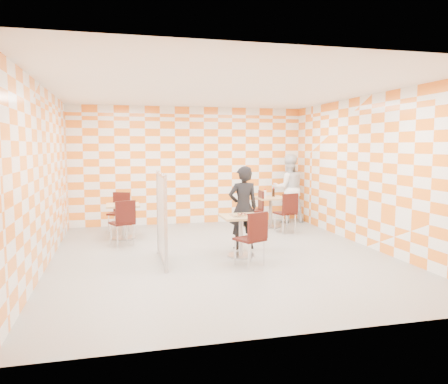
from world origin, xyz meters
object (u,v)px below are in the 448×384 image
empty_table (123,215)px  sport_bottle (265,193)px  man_dark (243,208)px  chair_second_front (287,210)px  second_table (271,207)px  chair_empty_near (124,219)px  chair_main_front (253,235)px  chair_second_side (257,207)px  soda_bottle (273,192)px  chair_empty_far (120,209)px  main_table (241,229)px  man_white (289,188)px  partition (162,217)px

empty_table → sport_bottle: 3.53m
man_dark → chair_second_front: bearing=-141.4°
second_table → chair_empty_near: size_ratio=0.81×
sport_bottle → chair_main_front: bearing=-112.1°
empty_table → chair_second_side: bearing=7.2°
sport_bottle → soda_bottle: size_ratio=0.87×
second_table → sport_bottle: (-0.10, 0.13, 0.33)m
chair_empty_far → soda_bottle: (3.72, -0.17, 0.31)m
chair_empty_far → sport_bottle: size_ratio=4.62×
main_table → chair_second_side: 2.73m
chair_main_front → chair_empty_near: bearing=134.7°
chair_empty_far → man_white: (4.33, 0.34, 0.35)m
main_table → sport_bottle: sport_bottle is taller
empty_table → sport_bottle: sport_bottle is taller
chair_main_front → man_white: bearing=60.6°
chair_second_front → chair_empty_near: same height
empty_table → partition: size_ratio=0.48×
empty_table → chair_empty_near: bearing=-90.0°
main_table → second_table: (1.51, 2.60, 0.00)m
chair_second_side → sport_bottle: 0.48m
sport_bottle → partition: bearing=-135.4°
chair_empty_near → man_dark: (2.26, -0.79, 0.27)m
main_table → soda_bottle: 3.15m
chair_empty_near → chair_empty_far: 1.49m
chair_second_front → partition: size_ratio=0.60×
second_table → chair_empty_far: size_ratio=0.81×
chair_empty_far → man_dark: size_ratio=0.57×
empty_table → soda_bottle: (3.67, 0.60, 0.34)m
chair_empty_near → sport_bottle: size_ratio=4.62×
chair_second_side → chair_empty_far: 3.24m
second_table → chair_main_front: (-1.50, -3.31, 0.04)m
chair_empty_near → partition: bearing=-66.8°
empty_table → man_dark: 2.74m
chair_main_front → chair_second_side: (1.10, 3.20, 0.00)m
chair_main_front → soda_bottle: (1.60, 3.40, 0.31)m
chair_second_front → man_dark: size_ratio=0.57×
chair_main_front → chair_empty_far: 4.15m
second_table → chair_second_front: bearing=-80.3°
chair_main_front → chair_second_side: size_ratio=1.00×
chair_second_front → man_white: size_ratio=0.52×
chair_second_side → partition: partition is taller
chair_second_front → chair_empty_near: (-3.69, -0.45, 0.00)m
chair_empty_near → soda_bottle: soda_bottle is taller
main_table → partition: (-1.44, -0.08, 0.28)m
chair_main_front → chair_second_front: 3.02m
empty_table → chair_second_front: size_ratio=0.81×
main_table → man_white: size_ratio=0.42×
empty_table → partition: bearing=-74.0°
main_table → chair_main_front: chair_main_front is taller
empty_table → partition: (0.62, -2.16, 0.28)m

